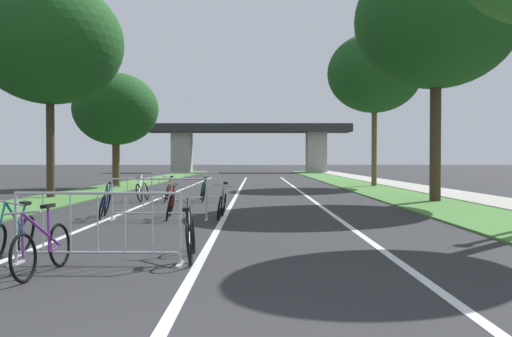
{
  "coord_description": "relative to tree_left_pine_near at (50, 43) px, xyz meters",
  "views": [
    {
      "loc": [
        0.83,
        -2.7,
        1.51
      ],
      "look_at": [
        0.82,
        21.92,
        1.09
      ],
      "focal_mm": 36.2,
      "sensor_mm": 36.0,
      "label": 1
    }
  ],
  "objects": [
    {
      "name": "bicycle_silver_0",
      "position": [
        7.16,
        -6.96,
        -5.72
      ],
      "size": [
        0.47,
        1.65,
        0.93
      ],
      "rotation": [
        0.0,
        0.0,
        3.11
      ],
      "color": "black",
      "rests_on": "ground"
    },
    {
      "name": "tree_right_pine_far",
      "position": [
        14.39,
        -1.89,
        0.36
      ],
      "size": [
        5.7,
        5.7,
        8.87
      ],
      "color": "#3D2D1E",
      "rests_on": "ground"
    },
    {
      "name": "crowd_barrier_second",
      "position": [
        5.63,
        -7.35,
        -5.55
      ],
      "size": [
        2.42,
        0.48,
        1.05
      ],
      "rotation": [
        0.0,
        0.0,
        -0.02
      ],
      "color": "#ADADB2",
      "rests_on": "ground"
    },
    {
      "name": "tree_left_pine_near",
      "position": [
        0.0,
        0.0,
        0.0
      ],
      "size": [
        5.65,
        5.65,
        8.48
      ],
      "color": "#3D2D1E",
      "rests_on": "ground"
    },
    {
      "name": "bicycle_blue_1",
      "position": [
        4.12,
        -6.78,
        -5.71
      ],
      "size": [
        0.67,
        1.66,
        0.96
      ],
      "rotation": [
        0.0,
        0.0,
        3.29
      ],
      "color": "black",
      "rests_on": "ground"
    },
    {
      "name": "bicycle_purple_3",
      "position": [
        5.23,
        -13.38,
        -5.72
      ],
      "size": [
        0.48,
        1.57,
        0.91
      ],
      "rotation": [
        0.0,
        0.0,
        3.05
      ],
      "color": "black",
      "rests_on": "ground"
    },
    {
      "name": "bicycle_green_5",
      "position": [
        6.1,
        -1.31,
        -5.69
      ],
      "size": [
        0.68,
        1.72,
        0.99
      ],
      "rotation": [
        0.0,
        0.0,
        3.31
      ],
      "color": "black",
      "rests_on": "ground"
    },
    {
      "name": "grass_verge_left",
      "position": [
        0.48,
        11.51,
        -6.05
      ],
      "size": [
        2.8,
        70.75,
        0.05
      ],
      "primitive_type": "cube",
      "color": "#477A38",
      "rests_on": "ground"
    },
    {
      "name": "crowd_barrier_third",
      "position": [
        5.52,
        -1.91,
        -5.55
      ],
      "size": [
        2.42,
        0.47,
        1.05
      ],
      "rotation": [
        0.0,
        0.0,
        0.01
      ],
      "color": "#ADADB2",
      "rests_on": "ground"
    },
    {
      "name": "lane_stripe_center",
      "position": [
        7.2,
        3.03,
        -6.07
      ],
      "size": [
        0.14,
        40.93,
        0.01
      ],
      "primitive_type": "cube",
      "color": "silver",
      "rests_on": "ground"
    },
    {
      "name": "tree_left_oak_mid",
      "position": [
        0.46,
        7.73,
        -1.84
      ],
      "size": [
        4.56,
        4.56,
        6.19
      ],
      "color": "#4C3823",
      "rests_on": "ground"
    },
    {
      "name": "lane_stripe_right_lane",
      "position": [
        10.14,
        3.03,
        -6.07
      ],
      "size": [
        0.14,
        40.93,
        0.01
      ],
      "primitive_type": "cube",
      "color": "silver",
      "rests_on": "ground"
    },
    {
      "name": "bicycle_white_7",
      "position": [
        3.88,
        -1.33,
        -5.7
      ],
      "size": [
        0.45,
        1.67,
        1.01
      ],
      "rotation": [
        0.0,
        0.0,
        -0.02
      ],
      "color": "black",
      "rests_on": "ground"
    },
    {
      "name": "bicycle_orange_2",
      "position": [
        4.84,
        -1.46,
        -5.71
      ],
      "size": [
        0.58,
        1.7,
        0.93
      ],
      "rotation": [
        0.0,
        0.0,
        3.23
      ],
      "color": "black",
      "rests_on": "ground"
    },
    {
      "name": "tree_right_oak_near",
      "position": [
        14.67,
        8.78,
        0.29
      ],
      "size": [
        5.24,
        5.24,
        8.6
      ],
      "color": "brown",
      "rests_on": "ground"
    },
    {
      "name": "grass_verge_right",
      "position": [
        13.93,
        11.51,
        -6.05
      ],
      "size": [
        2.8,
        70.75,
        0.05
      ],
      "primitive_type": "cube",
      "color": "#477A38",
      "rests_on": "ground"
    },
    {
      "name": "lane_stripe_left_lane",
      "position": [
        4.27,
        3.03,
        -6.07
      ],
      "size": [
        0.14,
        40.93,
        0.01
      ],
      "primitive_type": "cube",
      "color": "silver",
      "rests_on": "ground"
    },
    {
      "name": "bicycle_black_4",
      "position": [
        7.04,
        -12.32,
        -5.72
      ],
      "size": [
        0.44,
        1.59,
        0.92
      ],
      "rotation": [
        0.0,
        0.0,
        0.07
      ],
      "color": "black",
      "rests_on": "ground"
    },
    {
      "name": "crowd_barrier_nearest",
      "position": [
        5.77,
        -12.79,
        -5.55
      ],
      "size": [
        2.42,
        0.48,
        1.05
      ],
      "rotation": [
        0.0,
        0.0,
        -0.02
      ],
      "color": "#ADADB2",
      "rests_on": "ground"
    },
    {
      "name": "bicycle_red_6",
      "position": [
        5.85,
        -6.91,
        -5.69
      ],
      "size": [
        0.52,
        1.76,
        0.94
      ],
      "rotation": [
        0.0,
        0.0,
        3.23
      ],
      "color": "black",
      "rests_on": "ground"
    },
    {
      "name": "bicycle_teal_8",
      "position": [
        4.38,
        -12.42,
        -5.72
      ],
      "size": [
        0.53,
        1.7,
        0.98
      ],
      "rotation": [
        0.0,
        0.0,
        3.19
      ],
      "color": "black",
      "rests_on": "ground"
    },
    {
      "name": "overpass_bridge",
      "position": [
        7.2,
        41.04,
        -1.87
      ],
      "size": [
        23.95,
        4.12,
        5.7
      ],
      "color": "#2D2D30",
      "rests_on": "ground"
    },
    {
      "name": "sidewalk_path_right",
      "position": [
        16.44,
        11.51,
        -6.03
      ],
      "size": [
        2.22,
        70.75,
        0.08
      ],
      "primitive_type": "cube",
      "color": "#ADA89E",
      "rests_on": "ground"
    }
  ]
}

